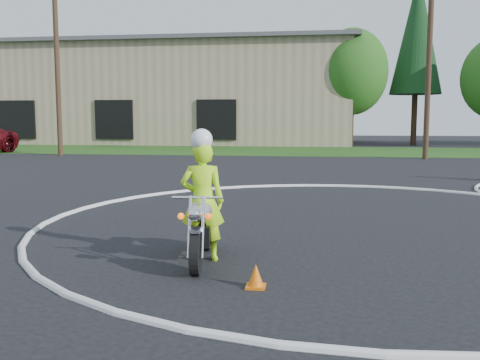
# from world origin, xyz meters

# --- Properties ---
(ground) EXTENTS (120.00, 120.00, 0.00)m
(ground) POSITION_xyz_m (0.00, 0.00, 0.00)
(ground) COLOR black
(ground) RESTS_ON ground
(grass_strip) EXTENTS (120.00, 10.00, 0.02)m
(grass_strip) POSITION_xyz_m (0.00, 27.00, 0.01)
(grass_strip) COLOR #1E4714
(grass_strip) RESTS_ON ground
(course_markings) EXTENTS (19.05, 19.05, 0.12)m
(course_markings) POSITION_xyz_m (2.17, 4.35, 0.01)
(course_markings) COLOR silver
(course_markings) RESTS_ON ground
(primary_motorcycle) EXTENTS (0.70, 2.00, 1.05)m
(primary_motorcycle) POSITION_xyz_m (-2.27, -0.15, 0.51)
(primary_motorcycle) COLOR black
(primary_motorcycle) RESTS_ON ground
(rider_primary_grp) EXTENTS (0.68, 0.49, 1.95)m
(rider_primary_grp) POSITION_xyz_m (-2.27, -0.01, 0.94)
(rider_primary_grp) COLOR #B6FF1A
(rider_primary_grp) RESTS_ON ground
(warehouse) EXTENTS (41.00, 17.00, 8.30)m
(warehouse) POSITION_xyz_m (-18.00, 39.99, 4.16)
(warehouse) COLOR tan
(warehouse) RESTS_ON ground
(utility_poles) EXTENTS (41.60, 1.12, 10.00)m
(utility_poles) POSITION_xyz_m (5.00, 21.00, 5.20)
(utility_poles) COLOR #473321
(utility_poles) RESTS_ON ground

